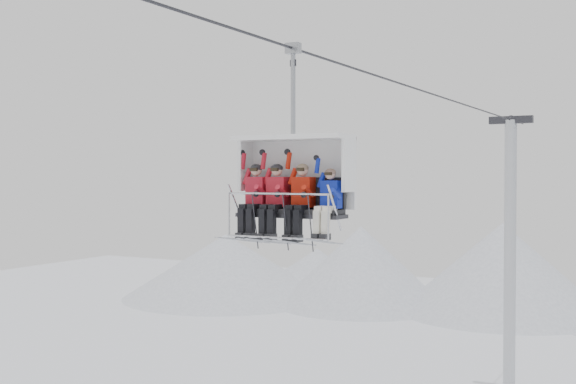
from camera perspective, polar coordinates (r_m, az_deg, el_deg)
The scene contains 8 objects.
ridgeline at distance 56.18m, azimuth 19.59°, elevation -6.78°, with size 72.00×21.00×7.00m.
lift_tower_right at distance 35.94m, azimuth 17.12°, elevation -6.58°, with size 2.00×1.80×13.48m.
haul_cable at distance 14.92m, azimuth 0.00°, elevation 11.41°, with size 0.06×0.06×50.00m, color #2B2B30.
chairlift_carrier at distance 15.00m, azimuth 0.63°, elevation 1.36°, with size 2.47×1.17×3.98m.
skier_far_left at distance 15.15m, azimuth -2.67°, elevation -0.42°, with size 0.42×1.69×1.67m.
skier_center_left at distance 14.89m, azimuth -1.02°, elevation -0.45°, with size 0.42×1.69×1.67m.
skier_center_right at distance 14.61m, azimuth 1.02°, elevation -0.49°, with size 0.42×1.69×1.67m.
skier_far_right at distance 14.32m, azimuth 3.21°, elevation -0.71°, with size 0.38×1.69×1.52m.
Camera 1 is at (7.02, -12.91, 10.69)m, focal length 45.00 mm.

